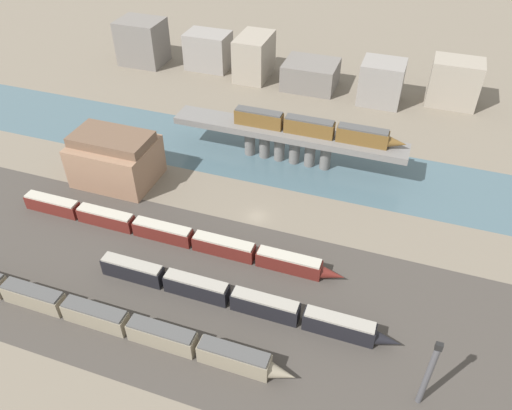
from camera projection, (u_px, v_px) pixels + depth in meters
name	position (u px, v px, depth m)	size (l,w,h in m)	color
ground_plane	(257.00, 216.00, 109.43)	(400.00, 400.00, 0.00)	#756B5B
railbed_yard	(214.00, 296.00, 91.84)	(280.00, 42.00, 0.01)	#423D38
river_water	(286.00, 160.00, 126.44)	(320.00, 23.61, 0.01)	#47606B
bridge	(287.00, 138.00, 122.26)	(58.03, 7.17, 8.77)	slate
train_on_bridge	(315.00, 128.00, 118.00)	(41.45, 2.84, 4.02)	brown
train_yard_near	(103.00, 318.00, 85.58)	(67.28, 2.93, 3.97)	gray
train_yard_mid	(237.00, 298.00, 88.90)	(56.07, 2.67, 3.98)	black
train_yard_far	(170.00, 234.00, 102.52)	(71.45, 2.76, 3.54)	#5B1E19
warehouse_building	(115.00, 158.00, 116.74)	(18.35, 14.22, 12.18)	#937056
signal_tower	(428.00, 374.00, 71.35)	(1.00, 0.90, 14.42)	#4C4C51
city_block_far_left	(142.00, 42.00, 169.06)	(14.67, 11.96, 14.60)	slate
city_block_left	(208.00, 51.00, 166.56)	(14.21, 10.02, 11.92)	gray
city_block_center	(254.00, 57.00, 160.53)	(9.91, 15.15, 13.56)	gray
city_block_right	(311.00, 75.00, 156.40)	(16.35, 13.57, 8.10)	slate
city_block_far_right	(381.00, 82.00, 147.24)	(12.30, 10.85, 12.49)	gray
city_block_tall	(455.00, 82.00, 145.91)	(14.07, 9.83, 13.52)	gray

